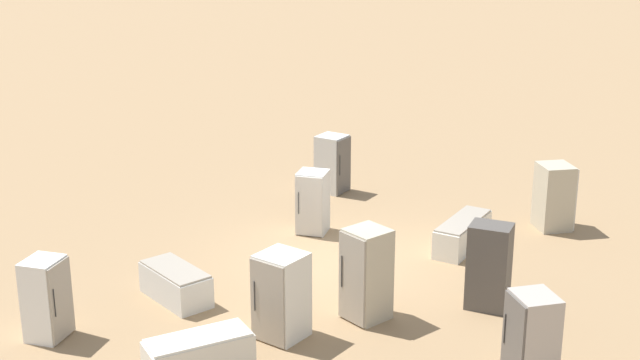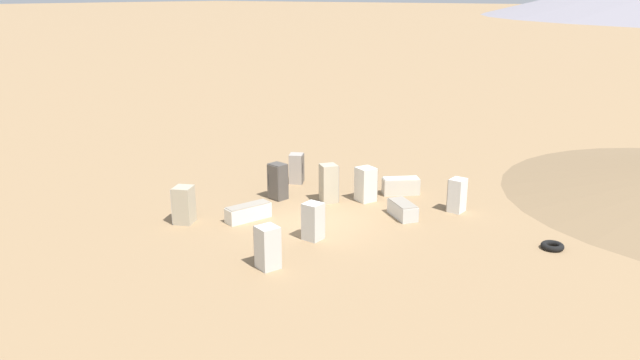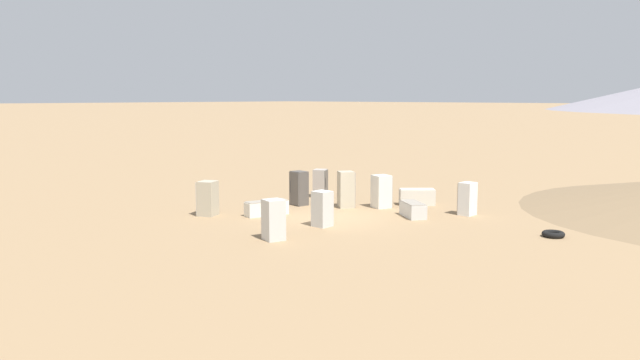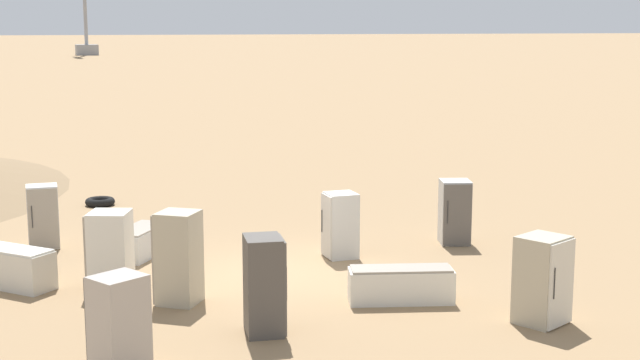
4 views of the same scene
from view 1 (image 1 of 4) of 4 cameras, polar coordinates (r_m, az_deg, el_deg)
The scene contains 12 objects.
ground_plane at distance 18.80m, azimuth 0.71°, elevation -5.29°, with size 1000.00×1000.00×0.00m, color #937551.
discarded_fridge_0 at distance 19.68m, azimuth 9.11°, elevation -3.41°, with size 1.12×2.02×0.66m.
discarded_fridge_1 at distance 16.11m, azimuth 2.98°, elevation -6.05°, with size 0.98×0.99×1.72m.
discarded_fridge_2 at distance 14.58m, azimuth 13.39°, elevation -9.78°, with size 0.92×0.94×1.45m.
discarded_fridge_3 at distance 15.47m, azimuth -2.50°, elevation -7.43°, with size 0.98×1.00×1.54m.
discarded_fridge_4 at distance 20.21m, azimuth -0.48°, elevation -1.42°, with size 0.66×0.70×1.44m.
discarded_fridge_5 at distance 16.82m, azimuth 10.78°, elevation -5.44°, with size 0.83×0.73×1.64m.
discarded_fridge_6 at distance 14.42m, azimuth -7.75°, elevation -11.27°, with size 1.69×1.62×0.78m.
discarded_fridge_7 at distance 21.14m, azimuth 14.77°, elevation -1.03°, with size 1.00×1.01×1.53m.
discarded_fridge_8 at distance 17.23m, azimuth -9.22°, elevation -6.58°, with size 1.69×1.50×0.65m.
discarded_fridge_9 at distance 23.02m, azimuth 0.80°, elevation 1.05°, with size 0.89×0.85×1.50m.
discarded_fridge_10 at distance 16.16m, azimuth -17.11°, elevation -7.28°, with size 0.64×0.70×1.46m.
Camera 1 is at (4.07, -16.82, 7.33)m, focal length 50.00 mm.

